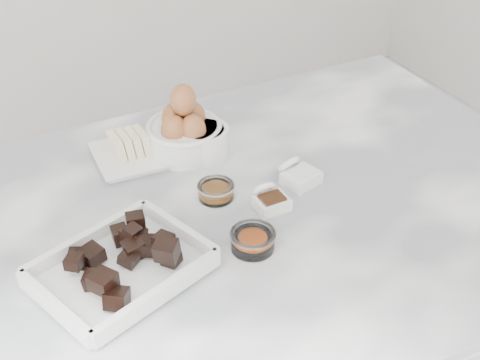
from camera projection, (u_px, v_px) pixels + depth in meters
name	position (u px, v px, depth m)	size (l,w,h in m)	color
marble_slab	(238.00, 221.00, 1.13)	(1.20, 0.80, 0.04)	white
chocolate_dish	(121.00, 264.00, 0.98)	(0.29, 0.25, 0.06)	white
butter_plate	(131.00, 150.00, 1.24)	(0.15, 0.15, 0.06)	white
sugar_ramekin	(204.00, 141.00, 1.25)	(0.10, 0.10, 0.06)	white
egg_bowl	(184.00, 130.00, 1.25)	(0.15, 0.15, 0.14)	white
honey_bowl	(216.00, 191.00, 1.15)	(0.06, 0.06, 0.03)	white
zest_bowl	(253.00, 239.00, 1.04)	(0.07, 0.07, 0.03)	white
vanilla_spoon	(270.00, 199.00, 1.13)	(0.06, 0.07, 0.04)	white
salt_spoon	(298.00, 174.00, 1.19)	(0.07, 0.09, 0.05)	white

